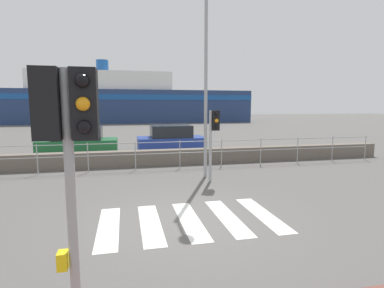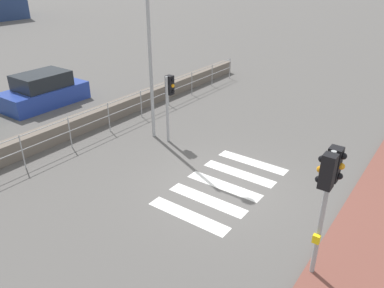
{
  "view_description": "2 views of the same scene",
  "coord_description": "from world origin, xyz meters",
  "px_view_note": "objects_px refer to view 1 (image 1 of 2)",
  "views": [
    {
      "loc": [
        -1.3,
        -6.42,
        2.6
      ],
      "look_at": [
        0.59,
        2.0,
        1.5
      ],
      "focal_mm": 28.0,
      "sensor_mm": 36.0,
      "label": 1
    },
    {
      "loc": [
        -8.13,
        -4.78,
        5.99
      ],
      "look_at": [
        -0.16,
        1.0,
        1.2
      ],
      "focal_mm": 35.0,
      "sensor_mm": 36.0,
      "label": 2
    }
  ],
  "objects_px": {
    "streetlamp": "(208,61)",
    "parked_car_green": "(79,143)",
    "ferry_boat": "(127,102)",
    "parked_car_blue": "(171,140)",
    "traffic_light_near": "(68,136)",
    "traffic_light_far": "(214,130)"
  },
  "relations": [
    {
      "from": "traffic_light_far",
      "to": "ferry_boat",
      "type": "xyz_separation_m",
      "value": [
        -2.52,
        38.69,
        1.45
      ]
    },
    {
      "from": "streetlamp",
      "to": "parked_car_green",
      "type": "xyz_separation_m",
      "value": [
        -5.31,
        6.68,
        -3.51
      ]
    },
    {
      "from": "streetlamp",
      "to": "ferry_boat",
      "type": "xyz_separation_m",
      "value": [
        -2.44,
        38.18,
        -0.88
      ]
    },
    {
      "from": "parked_car_blue",
      "to": "traffic_light_near",
      "type": "bearing_deg",
      "value": -102.68
    },
    {
      "from": "streetlamp",
      "to": "parked_car_green",
      "type": "distance_m",
      "value": 9.23
    },
    {
      "from": "traffic_light_near",
      "to": "parked_car_blue",
      "type": "relative_size",
      "value": 0.78
    },
    {
      "from": "ferry_boat",
      "to": "parked_car_green",
      "type": "xyz_separation_m",
      "value": [
        -2.88,
        -31.5,
        -2.63
      ]
    },
    {
      "from": "traffic_light_near",
      "to": "traffic_light_far",
      "type": "distance_m",
      "value": 7.53
    },
    {
      "from": "ferry_boat",
      "to": "parked_car_blue",
      "type": "distance_m",
      "value": 31.68
    },
    {
      "from": "streetlamp",
      "to": "parked_car_green",
      "type": "bearing_deg",
      "value": 128.49
    },
    {
      "from": "ferry_boat",
      "to": "traffic_light_far",
      "type": "bearing_deg",
      "value": -86.27
    },
    {
      "from": "streetlamp",
      "to": "ferry_boat",
      "type": "height_order",
      "value": "ferry_boat"
    },
    {
      "from": "parked_car_blue",
      "to": "ferry_boat",
      "type": "bearing_deg",
      "value": 93.9
    },
    {
      "from": "ferry_boat",
      "to": "parked_car_blue",
      "type": "relative_size",
      "value": 9.63
    },
    {
      "from": "traffic_light_near",
      "to": "ferry_boat",
      "type": "xyz_separation_m",
      "value": [
        0.97,
        45.34,
        0.94
      ]
    },
    {
      "from": "streetlamp",
      "to": "traffic_light_far",
      "type": "bearing_deg",
      "value": -80.45
    },
    {
      "from": "streetlamp",
      "to": "traffic_light_near",
      "type": "bearing_deg",
      "value": -115.42
    },
    {
      "from": "traffic_light_far",
      "to": "streetlamp",
      "type": "bearing_deg",
      "value": 99.55
    },
    {
      "from": "ferry_boat",
      "to": "streetlamp",
      "type": "bearing_deg",
      "value": -86.35
    },
    {
      "from": "traffic_light_near",
      "to": "ferry_boat",
      "type": "distance_m",
      "value": 45.36
    },
    {
      "from": "parked_car_green",
      "to": "parked_car_blue",
      "type": "height_order",
      "value": "parked_car_blue"
    },
    {
      "from": "traffic_light_far",
      "to": "parked_car_green",
      "type": "distance_m",
      "value": 9.07
    }
  ]
}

